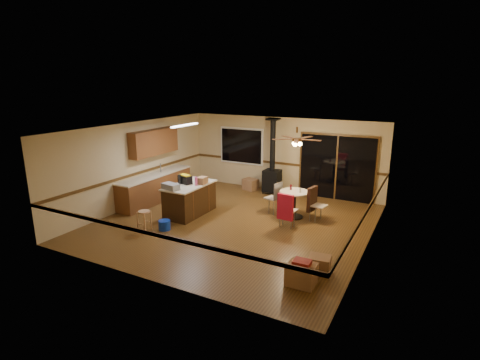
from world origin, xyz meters
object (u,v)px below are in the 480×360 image
Objects in this scene: wood_stove at (272,173)px; blue_bucket at (165,225)px; bar_stool at (144,221)px; kitchen_island at (190,199)px; chair_near at (286,207)px; toolbox_black at (185,180)px; dining_table at (294,200)px; box_under_window at (250,184)px; chair_right at (313,199)px; box_corner_a at (301,274)px; box_corner_b at (319,265)px; chair_left at (276,194)px; toolbox_grey at (171,186)px.

wood_stove reaches higher than blue_bucket.
blue_bucket is at bearing 36.92° from bar_stool.
kitchen_island is 2.40× the size of chair_near.
toolbox_black reaches higher than blue_bucket.
dining_table is at bearing 20.45° from toolbox_black.
bar_stool is 1.11× the size of box_under_window.
chair_right is 1.41× the size of box_under_window.
chair_near is at bearing 5.34° from kitchen_island.
chair_right is at bearing 38.48° from blue_bucket.
box_corner_a is (4.36, -2.29, -0.81)m from toolbox_black.
chair_right is 3.09m from box_corner_b.
kitchen_island is at bearing -98.13° from box_under_window.
chair_near is (0.68, -0.96, 0.01)m from chair_left.
kitchen_island is at bearing 79.56° from bar_stool.
chair_left reaches higher than kitchen_island.
box_under_window is at bearing 140.37° from dining_table.
chair_left is 0.74× the size of chair_right.
bar_stool is at bearing 171.99° from box_corner_a.
chair_near is at bearing 16.35° from toolbox_grey.
box_corner_a is at bearing -76.05° from chair_right.
bar_stool is at bearing -96.83° from toolbox_grey.
box_corner_a is (1.98, -3.48, -0.38)m from chair_left.
dining_table is 1.20× the size of chair_right.
chair_near is 1.41× the size of box_under_window.
dining_table is 3.07m from box_under_window.
bar_stool is at bearing -131.26° from chair_left.
toolbox_grey reaches higher than chair_right.
dining_table reaches higher than box_corner_a.
chair_near reaches higher than bar_stool.
chair_left is at bearing 29.12° from kitchen_island.
toolbox_grey is 3.86m from box_under_window.
blue_bucket is at bearing -105.29° from wood_stove.
box_corner_a is at bearing -60.28° from chair_left.
chair_left is at bearing -63.81° from wood_stove.
bar_stool is 1.26× the size of box_corner_b.
toolbox_black reaches higher than box_corner_a.
chair_near is at bearing 30.76° from bar_stool.
chair_near reaches higher than box_under_window.
bar_stool is at bearing -143.08° from blue_bucket.
box_corner_b is at bearing -20.37° from toolbox_black.
chair_left is (-0.60, 0.07, 0.06)m from dining_table.
toolbox_grey is (-1.48, -3.68, 0.25)m from wood_stove.
box_under_window is (0.44, 3.10, -0.25)m from kitchen_island.
blue_bucket is 0.37× the size of dining_table.
wood_stove is 5.00× the size of toolbox_grey.
toolbox_black is 3.72m from chair_right.
kitchen_island is at bearing -13.19° from toolbox_black.
wood_stove is 3.20m from chair_near.
box_under_window is at bearing 133.10° from chair_left.
bar_stool reaches higher than blue_bucket.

